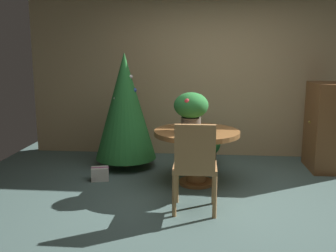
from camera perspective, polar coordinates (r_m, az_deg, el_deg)
The scene contains 9 objects.
ground_plane at distance 4.35m, azimuth 7.43°, elevation -11.65°, with size 6.60×6.60×0.00m, color #4C6660.
back_wall_panel at distance 6.23m, azimuth 7.01°, elevation 7.50°, with size 6.00×0.10×2.60m, color tan.
round_dining_table at distance 4.85m, azimuth 4.28°, elevation -2.80°, with size 1.08×1.08×0.70m.
flower_vase at distance 4.74m, azimuth 3.44°, elevation 2.70°, with size 0.43×0.43×0.48m.
wooden_chair_near at distance 3.96m, azimuth 4.04°, elevation -5.50°, with size 0.46×0.42×0.97m.
holiday_tree at distance 5.55m, azimuth -6.40°, elevation 2.93°, with size 0.88×0.88×1.67m.
gift_box_cream at distance 5.17m, azimuth -10.10°, elevation -7.02°, with size 0.26×0.22×0.18m.
wooden_cabinet at distance 5.89m, azimuth 22.48°, elevation -0.10°, with size 0.48×0.71×1.25m.
potted_plant at distance 5.77m, azimuth 6.09°, elevation -3.06°, with size 0.35×0.35×0.49m.
Camera 1 is at (-0.18, -4.02, 1.66)m, focal length 40.94 mm.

